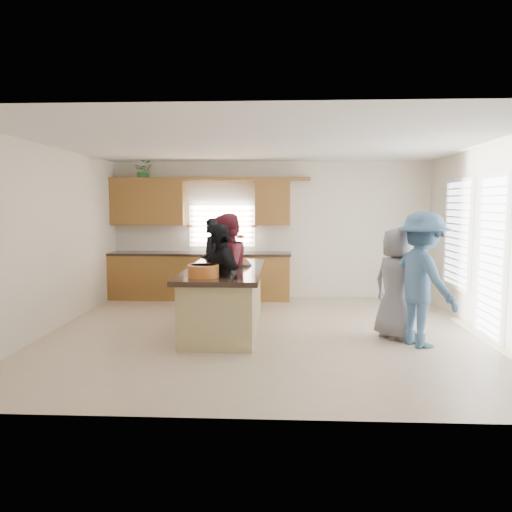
# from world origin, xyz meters

# --- Properties ---
(floor) EXTENTS (6.50, 6.50, 0.00)m
(floor) POSITION_xyz_m (0.00, 0.00, 0.00)
(floor) COLOR beige
(floor) RESTS_ON ground
(room_shell) EXTENTS (6.52, 6.02, 2.81)m
(room_shell) POSITION_xyz_m (0.00, 0.00, 1.90)
(room_shell) COLOR silver
(room_shell) RESTS_ON ground
(back_cabinetry) EXTENTS (4.08, 0.66, 2.46)m
(back_cabinetry) POSITION_xyz_m (-1.47, 2.73, 0.91)
(back_cabinetry) COLOR brown
(back_cabinetry) RESTS_ON ground
(right_wall_glazing) EXTENTS (0.06, 4.00, 2.25)m
(right_wall_glazing) POSITION_xyz_m (3.22, -0.13, 1.34)
(right_wall_glazing) COLOR white
(right_wall_glazing) RESTS_ON ground
(island) EXTENTS (1.16, 2.70, 0.95)m
(island) POSITION_xyz_m (-0.65, 0.22, 0.45)
(island) COLOR tan
(island) RESTS_ON ground
(platter_front) EXTENTS (0.45, 0.45, 0.18)m
(platter_front) POSITION_xyz_m (-0.69, -0.16, 0.98)
(platter_front) COLOR black
(platter_front) RESTS_ON island
(platter_mid) EXTENTS (0.48, 0.48, 0.19)m
(platter_mid) POSITION_xyz_m (-0.49, 0.62, 0.98)
(platter_mid) COLOR black
(platter_mid) RESTS_ON island
(platter_back) EXTENTS (0.39, 0.39, 0.16)m
(platter_back) POSITION_xyz_m (-0.79, 0.87, 0.98)
(platter_back) COLOR black
(platter_back) RESTS_ON island
(salad_bowl) EXTENTS (0.42, 0.42, 0.17)m
(salad_bowl) POSITION_xyz_m (-0.82, -0.70, 1.04)
(salad_bowl) COLOR #CC6625
(salad_bowl) RESTS_ON island
(clear_cup) EXTENTS (0.08, 0.08, 0.11)m
(clear_cup) POSITION_xyz_m (-0.41, -0.77, 1.00)
(clear_cup) COLOR white
(clear_cup) RESTS_ON island
(plate_stack) EXTENTS (0.19, 0.19, 0.06)m
(plate_stack) POSITION_xyz_m (-0.71, 1.26, 0.98)
(plate_stack) COLOR #C895D9
(plate_stack) RESTS_ON island
(flower_vase) EXTENTS (0.14, 0.14, 0.44)m
(flower_vase) POSITION_xyz_m (-0.49, 1.35, 1.20)
(flower_vase) COLOR silver
(flower_vase) RESTS_ON island
(potted_plant) EXTENTS (0.41, 0.37, 0.40)m
(potted_plant) POSITION_xyz_m (-2.57, 2.82, 2.60)
(potted_plant) COLOR #357F33
(potted_plant) RESTS_ON back_cabinetry
(woman_left_back) EXTENTS (0.54, 0.69, 1.67)m
(woman_left_back) POSITION_xyz_m (-1.07, 1.86, 0.84)
(woman_left_back) COLOR black
(woman_left_back) RESTS_ON ground
(woman_left_mid) EXTENTS (0.91, 1.03, 1.78)m
(woman_left_mid) POSITION_xyz_m (-0.64, 0.49, 0.89)
(woman_left_mid) COLOR maroon
(woman_left_mid) RESTS_ON ground
(woman_left_front) EXTENTS (0.89, 1.03, 1.66)m
(woman_left_front) POSITION_xyz_m (-0.62, -0.47, 0.83)
(woman_left_front) COLOR black
(woman_left_front) RESTS_ON ground
(woman_right_back) EXTENTS (1.11, 1.36, 1.84)m
(woman_right_back) POSITION_xyz_m (2.13, -0.55, 0.92)
(woman_right_back) COLOR #3D6085
(woman_right_back) RESTS_ON ground
(woman_right_front) EXTENTS (0.88, 0.93, 1.59)m
(woman_right_front) POSITION_xyz_m (1.87, -0.18, 0.80)
(woman_right_front) COLOR slate
(woman_right_front) RESTS_ON ground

